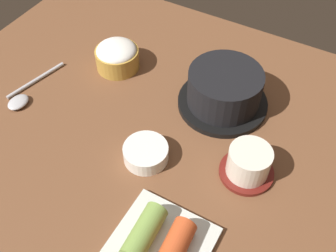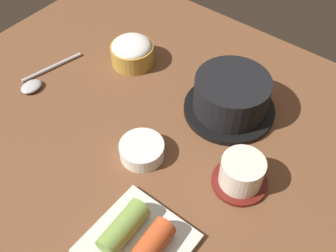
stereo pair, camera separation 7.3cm
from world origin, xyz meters
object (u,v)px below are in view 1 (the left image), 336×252
(banchan_cup_center, at_px, (146,153))
(kimchi_plate, at_px, (159,243))
(rice_bowl, at_px, (117,56))
(tea_cup_with_saucer, at_px, (248,163))
(spoon, at_px, (24,95))
(stone_pot, at_px, (224,90))

(banchan_cup_center, xyz_separation_m, kimchi_plate, (0.11, -0.14, 0.00))
(kimchi_plate, bearing_deg, rice_bowl, 132.40)
(tea_cup_with_saucer, distance_m, banchan_cup_center, 0.18)
(tea_cup_with_saucer, bearing_deg, banchan_cup_center, -161.18)
(tea_cup_with_saucer, bearing_deg, rice_bowl, 160.58)
(spoon, bearing_deg, banchan_cup_center, -1.53)
(stone_pot, relative_size, kimchi_plate, 1.24)
(spoon, bearing_deg, rice_bowl, 56.71)
(tea_cup_with_saucer, distance_m, spoon, 0.47)
(tea_cup_with_saucer, xyz_separation_m, kimchi_plate, (-0.06, -0.19, -0.01))
(rice_bowl, distance_m, tea_cup_with_saucer, 0.38)
(tea_cup_with_saucer, xyz_separation_m, banchan_cup_center, (-0.17, -0.06, -0.01))
(tea_cup_with_saucer, relative_size, kimchi_plate, 0.66)
(stone_pot, distance_m, spoon, 0.41)
(tea_cup_with_saucer, relative_size, banchan_cup_center, 1.18)
(banchan_cup_center, bearing_deg, stone_pot, 71.18)
(rice_bowl, bearing_deg, spoon, -123.29)
(rice_bowl, relative_size, banchan_cup_center, 1.16)
(rice_bowl, height_order, tea_cup_with_saucer, same)
(tea_cup_with_saucer, height_order, kimchi_plate, tea_cup_with_saucer)
(stone_pot, distance_m, banchan_cup_center, 0.20)
(stone_pot, xyz_separation_m, rice_bowl, (-0.25, -0.01, -0.01))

